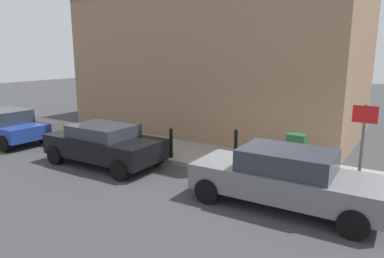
# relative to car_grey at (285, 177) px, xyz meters

# --- Properties ---
(ground) EXTENTS (80.00, 80.00, 0.00)m
(ground) POSITION_rel_car_grey_xyz_m (0.58, 1.43, -0.76)
(ground) COLOR #38383A
(sidewalk) EXTENTS (2.57, 30.00, 0.15)m
(sidewalk) POSITION_rel_car_grey_xyz_m (2.50, 7.43, -0.68)
(sidewalk) COLOR gray
(sidewalk) RESTS_ON ground
(corner_building) EXTENTS (6.98, 12.71, 9.85)m
(corner_building) POSITION_rel_car_grey_xyz_m (7.22, 5.78, 4.17)
(corner_building) COLOR #937256
(corner_building) RESTS_ON ground
(car_grey) EXTENTS (1.92, 4.53, 1.46)m
(car_grey) POSITION_rel_car_grey_xyz_m (0.00, 0.00, 0.00)
(car_grey) COLOR slate
(car_grey) RESTS_ON ground
(car_black) EXTENTS (1.96, 4.09, 1.39)m
(car_black) POSITION_rel_car_grey_xyz_m (-0.03, 6.18, -0.02)
(car_black) COLOR black
(car_black) RESTS_ON ground
(car_blue) EXTENTS (1.90, 4.01, 1.40)m
(car_blue) POSITION_rel_car_grey_xyz_m (-0.15, 11.98, -0.03)
(car_blue) COLOR navy
(car_blue) RESTS_ON ground
(utility_cabinet) EXTENTS (0.46, 0.61, 1.15)m
(utility_cabinet) POSITION_rel_car_grey_xyz_m (2.44, 0.47, -0.08)
(utility_cabinet) COLOR #1E4C28
(utility_cabinet) RESTS_ON sidewalk
(bollard_near_cabinet) EXTENTS (0.14, 0.14, 1.04)m
(bollard_near_cabinet) POSITION_rel_car_grey_xyz_m (2.54, 2.56, -0.05)
(bollard_near_cabinet) COLOR black
(bollard_near_cabinet) RESTS_ON sidewalk
(bollard_far_kerb) EXTENTS (0.14, 0.14, 1.04)m
(bollard_far_kerb) POSITION_rel_car_grey_xyz_m (1.46, 4.50, -0.05)
(bollard_far_kerb) COLOR black
(bollard_far_kerb) RESTS_ON sidewalk
(street_sign) EXTENTS (0.08, 0.60, 2.30)m
(street_sign) POSITION_rel_car_grey_xyz_m (1.70, -1.43, 0.90)
(street_sign) COLOR #59595B
(street_sign) RESTS_ON sidewalk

